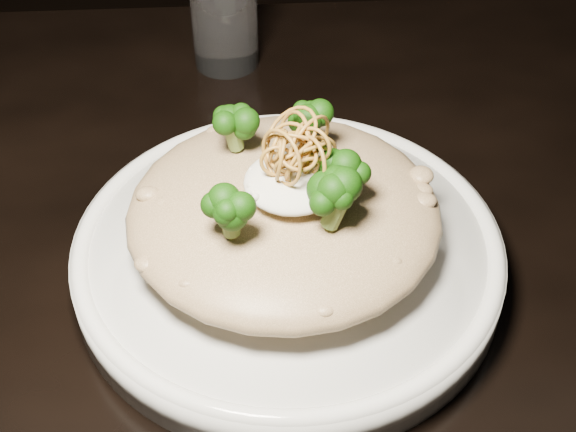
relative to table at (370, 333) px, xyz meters
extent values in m
cube|color=black|center=(0.00, 0.00, 0.06)|extent=(1.10, 0.80, 0.04)
cylinder|color=white|center=(-0.07, 0.00, 0.10)|extent=(0.30, 0.30, 0.03)
ellipsoid|color=brown|center=(-0.07, 0.00, 0.14)|extent=(0.22, 0.22, 0.05)
ellipsoid|color=silver|center=(-0.06, -0.01, 0.17)|extent=(0.06, 0.06, 0.02)
cylinder|color=white|center=(-0.11, 0.28, 0.14)|extent=(0.07, 0.07, 0.11)
camera|label=1|loc=(-0.09, -0.41, 0.51)|focal=50.00mm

